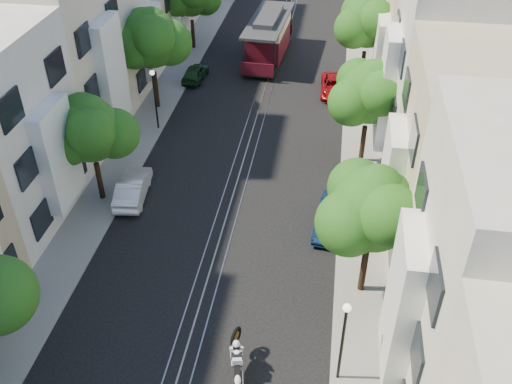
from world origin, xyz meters
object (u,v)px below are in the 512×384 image
at_px(tree_e_d, 369,23).
at_px(lamp_east, 344,332).
at_px(parked_car_e_mid, 331,217).
at_px(parked_car_w_mid, 133,187).
at_px(tree_e_c, 370,95).
at_px(parked_car_e_far, 334,86).
at_px(lamp_west, 154,91).
at_px(parked_car_w_far, 195,73).
at_px(cable_car, 268,35).
at_px(sportbike_rider, 237,356).
at_px(tree_e_b, 374,211).
at_px(tree_w_b, 91,132).
at_px(tree_w_c, 151,40).

bearing_deg(tree_e_d, lamp_east, -92.04).
relative_size(parked_car_e_mid, parked_car_w_mid, 0.97).
bearing_deg(tree_e_c, parked_car_e_far, 102.74).
distance_m(lamp_west, parked_car_w_far, 8.24).
relative_size(cable_car, parked_car_e_mid, 2.29).
relative_size(sportbike_rider, parked_car_e_far, 0.52).
distance_m(sportbike_rider, cable_car, 31.09).
height_order(tree_e_b, tree_e_d, tree_e_d).
xyz_separation_m(cable_car, parked_car_e_mid, (6.10, -21.35, -1.39)).
bearing_deg(parked_car_w_mid, parked_car_w_far, -96.23).
relative_size(cable_car, parked_car_w_far, 2.59).
bearing_deg(tree_w_b, sportbike_rider, -47.20).
height_order(tree_e_d, parked_car_e_far, tree_e_d).
height_order(lamp_west, cable_car, lamp_west).
bearing_deg(tree_e_d, lamp_west, -146.50).
bearing_deg(cable_car, parked_car_w_mid, -100.23).
relative_size(tree_w_b, parked_car_w_mid, 1.51).
bearing_deg(parked_car_e_mid, tree_e_b, -63.01).
bearing_deg(tree_e_b, tree_e_d, 90.00).
height_order(tree_e_b, parked_car_w_mid, tree_e_b).
height_order(parked_car_e_far, parked_car_w_mid, parked_car_w_mid).
distance_m(tree_w_c, lamp_west, 3.81).
relative_size(tree_e_c, tree_w_b, 1.04).
xyz_separation_m(tree_e_b, sportbike_rider, (-4.97, -5.18, -3.83)).
distance_m(tree_w_c, parked_car_w_mid, 11.56).
height_order(sportbike_rider, cable_car, cable_car).
relative_size(tree_w_c, sportbike_rider, 3.21).
height_order(tree_e_b, cable_car, tree_e_b).
height_order(tree_e_c, parked_car_e_mid, tree_e_c).
xyz_separation_m(cable_car, parked_car_w_far, (-5.10, -4.84, -1.45)).
height_order(tree_w_b, tree_w_c, tree_w_c).
distance_m(tree_w_b, lamp_east, 16.81).
relative_size(tree_e_c, parked_car_e_mid, 1.63).
relative_size(parked_car_e_far, parked_car_w_mid, 1.02).
distance_m(lamp_east, parked_car_e_far, 25.23).
height_order(tree_w_b, parked_car_w_far, tree_w_b).
distance_m(tree_e_c, tree_w_b, 15.60).
bearing_deg(parked_car_w_mid, tree_w_c, -87.80).
bearing_deg(tree_e_d, parked_car_e_mid, -95.39).
xyz_separation_m(lamp_west, cable_car, (5.80, 12.74, -0.80)).
distance_m(tree_w_b, parked_car_e_far, 19.89).
height_order(tree_e_d, sportbike_rider, tree_e_d).
relative_size(tree_e_b, parked_car_e_far, 1.58).
relative_size(tree_w_b, parked_car_w_far, 1.77).
height_order(tree_w_b, parked_car_e_far, tree_w_b).
bearing_deg(tree_w_c, parked_car_w_mid, -81.27).
bearing_deg(parked_car_w_mid, parked_car_e_far, -132.61).
height_order(lamp_east, parked_car_e_far, lamp_east).
xyz_separation_m(tree_e_b, parked_car_w_mid, (-12.78, 5.43, -4.05)).
bearing_deg(lamp_east, parked_car_e_mid, 94.26).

